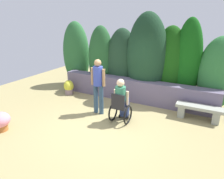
{
  "coord_description": "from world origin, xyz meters",
  "views": [
    {
      "loc": [
        2.58,
        -4.63,
        2.94
      ],
      "look_at": [
        -0.17,
        0.66,
        0.85
      ],
      "focal_mm": 33.14,
      "sensor_mm": 36.0,
      "label": 1
    }
  ],
  "objects_px": {
    "stone_bench": "(199,111)",
    "flower_pot_purple_near": "(0,121)",
    "person_standing_companion": "(98,83)",
    "person_in_wheelchair": "(121,102)",
    "flower_pot_terracotta_by_wall": "(69,87)"
  },
  "relations": [
    {
      "from": "person_standing_companion",
      "to": "flower_pot_terracotta_by_wall",
      "type": "distance_m",
      "value": 2.31
    },
    {
      "from": "flower_pot_purple_near",
      "to": "flower_pot_terracotta_by_wall",
      "type": "xyz_separation_m",
      "value": [
        -0.16,
        3.14,
        0.0
      ]
    },
    {
      "from": "person_standing_companion",
      "to": "flower_pot_purple_near",
      "type": "distance_m",
      "value": 2.93
    },
    {
      "from": "flower_pot_terracotta_by_wall",
      "to": "person_in_wheelchair",
      "type": "bearing_deg",
      "value": -22.17
    },
    {
      "from": "stone_bench",
      "to": "flower_pot_terracotta_by_wall",
      "type": "relative_size",
      "value": 2.34
    },
    {
      "from": "person_standing_companion",
      "to": "flower_pot_purple_near",
      "type": "xyz_separation_m",
      "value": [
        -1.81,
        -2.17,
        -0.74
      ]
    },
    {
      "from": "stone_bench",
      "to": "person_in_wheelchair",
      "type": "relative_size",
      "value": 1.0
    },
    {
      "from": "person_in_wheelchair",
      "to": "person_standing_companion",
      "type": "relative_size",
      "value": 0.76
    },
    {
      "from": "person_in_wheelchair",
      "to": "person_standing_companion",
      "type": "height_order",
      "value": "person_standing_companion"
    },
    {
      "from": "flower_pot_purple_near",
      "to": "stone_bench",
      "type": "bearing_deg",
      "value": 33.91
    },
    {
      "from": "stone_bench",
      "to": "flower_pot_terracotta_by_wall",
      "type": "bearing_deg",
      "value": -178.15
    },
    {
      "from": "stone_bench",
      "to": "flower_pot_purple_near",
      "type": "distance_m",
      "value": 5.68
    },
    {
      "from": "person_standing_companion",
      "to": "flower_pot_purple_near",
      "type": "bearing_deg",
      "value": -117.26
    },
    {
      "from": "stone_bench",
      "to": "person_standing_companion",
      "type": "xyz_separation_m",
      "value": [
        -2.9,
        -0.99,
        0.73
      ]
    },
    {
      "from": "stone_bench",
      "to": "person_standing_companion",
      "type": "distance_m",
      "value": 3.16
    }
  ]
}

